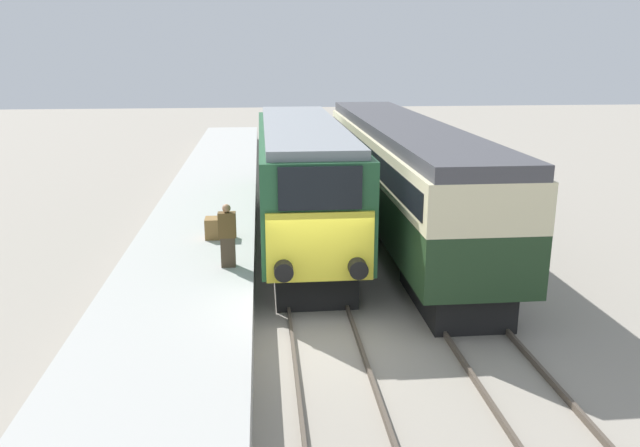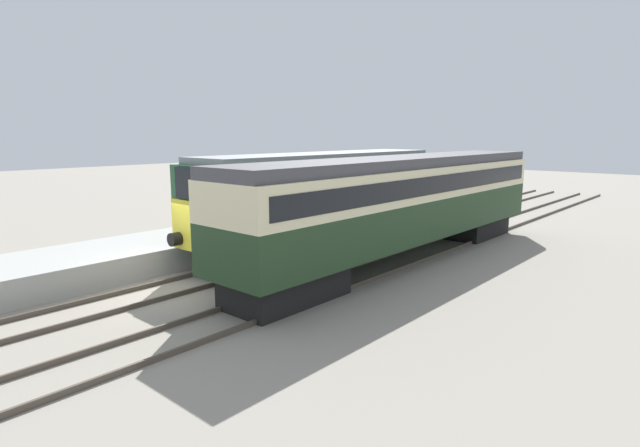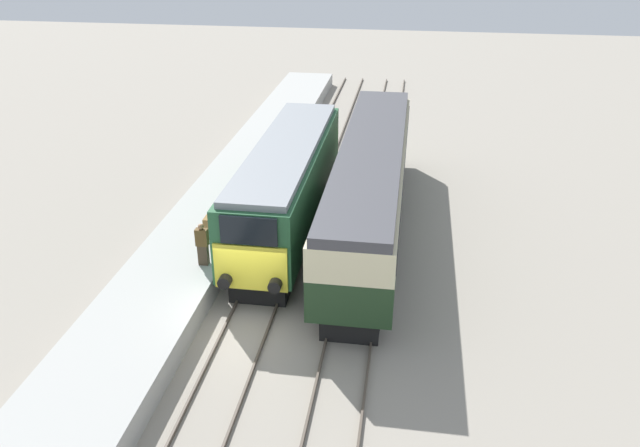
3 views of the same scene
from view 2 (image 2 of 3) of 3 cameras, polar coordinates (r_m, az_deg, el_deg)
ground_plane at (r=16.21m, az=-16.36°, el=-7.19°), size 120.00×120.00×0.00m
platform_left at (r=23.47m, az=-4.19°, el=-0.37°), size 3.50×50.00×0.88m
rails_near_track at (r=19.19m, az=-3.66°, el=-3.87°), size 1.51×60.00×0.14m
rails_far_track at (r=17.03m, az=4.49°, el=-5.71°), size 1.50×60.00×0.14m
locomotive at (r=20.30m, az=0.44°, el=3.03°), size 2.70×12.84×3.98m
passenger_carriage at (r=18.82m, az=9.66°, el=2.84°), size 2.75×16.87×3.91m
person_on_platform at (r=18.93m, az=-13.86°, el=0.62°), size 0.44×0.26×1.62m
luggage_crate at (r=20.89m, az=-8.69°, el=0.29°), size 0.70×0.56×0.60m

